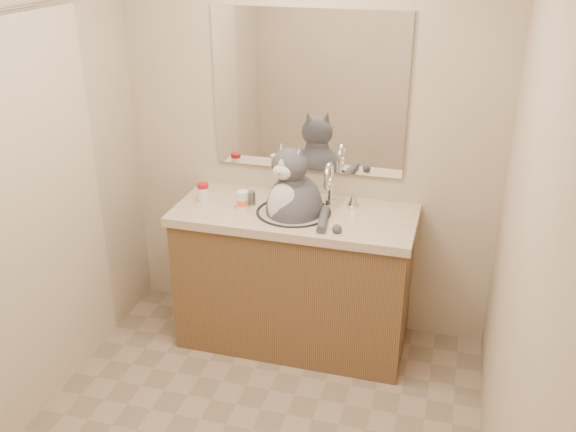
# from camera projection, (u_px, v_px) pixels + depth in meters

# --- Properties ---
(room) EXTENTS (2.22, 2.52, 2.42)m
(room) POSITION_uv_depth(u_px,v_px,m) (232.00, 225.00, 2.56)
(room) COLOR gray
(room) RESTS_ON ground
(vanity) EXTENTS (1.34, 0.59, 1.12)m
(vanity) POSITION_uv_depth(u_px,v_px,m) (294.00, 275.00, 3.72)
(vanity) COLOR brown
(vanity) RESTS_ON ground
(mirror) EXTENTS (1.10, 0.02, 0.90)m
(mirror) POSITION_uv_depth(u_px,v_px,m) (308.00, 93.00, 3.54)
(mirror) COLOR white
(mirror) RESTS_ON room
(shower_curtain) EXTENTS (0.02, 1.30, 1.93)m
(shower_curtain) POSITION_uv_depth(u_px,v_px,m) (28.00, 223.00, 2.98)
(shower_curtain) COLOR beige
(shower_curtain) RESTS_ON ground
(cat) EXTENTS (0.43, 0.46, 0.63)m
(cat) POSITION_uv_depth(u_px,v_px,m) (293.00, 205.00, 3.51)
(cat) COLOR #454449
(cat) RESTS_ON vanity
(pill_bottle_redcap) EXTENTS (0.07, 0.07, 0.11)m
(pill_bottle_redcap) POSITION_uv_depth(u_px,v_px,m) (203.00, 192.00, 3.65)
(pill_bottle_redcap) COLOR white
(pill_bottle_redcap) RESTS_ON vanity
(pill_bottle_orange) EXTENTS (0.07, 0.07, 0.11)m
(pill_bottle_orange) POSITION_uv_depth(u_px,v_px,m) (243.00, 201.00, 3.55)
(pill_bottle_orange) COLOR white
(pill_bottle_orange) RESTS_ON vanity
(grey_canister) EXTENTS (0.05, 0.05, 0.08)m
(grey_canister) POSITION_uv_depth(u_px,v_px,m) (251.00, 198.00, 3.62)
(grey_canister) COLOR slate
(grey_canister) RESTS_ON vanity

